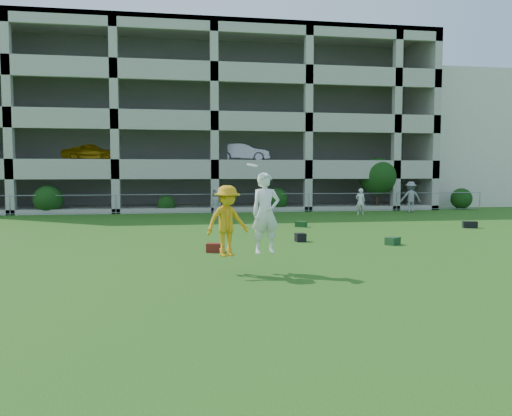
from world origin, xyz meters
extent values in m
plane|color=#235114|center=(0.00, 0.00, 0.00)|extent=(100.00, 100.00, 0.00)
cube|color=beige|center=(23.00, 28.00, 5.00)|extent=(16.00, 14.00, 10.00)
imported|color=gray|center=(-0.24, 14.82, 0.83)|extent=(0.88, 0.97, 1.67)
imported|color=white|center=(8.43, 16.25, 0.78)|extent=(0.62, 0.46, 1.56)
imported|color=gray|center=(12.15, 17.34, 0.97)|extent=(1.36, 0.93, 1.94)
cube|color=#540E11|center=(-1.21, 3.45, 0.14)|extent=(0.59, 0.39, 0.28)
cube|color=#13351F|center=(4.96, 4.11, 0.13)|extent=(0.61, 0.58, 0.26)
cube|color=black|center=(2.01, 5.38, 0.15)|extent=(0.38, 0.38, 0.30)
cube|color=black|center=(10.64, 8.52, 0.15)|extent=(0.66, 0.46, 0.30)
cube|color=black|center=(3.24, 10.14, 0.12)|extent=(0.58, 0.54, 0.25)
imported|color=orange|center=(-1.18, 0.07, 1.30)|extent=(1.29, 1.05, 1.73)
imported|color=white|center=(-0.22, 0.10, 1.48)|extent=(0.80, 0.59, 1.99)
cylinder|color=white|center=(-0.54, 0.17, 2.66)|extent=(0.28, 0.27, 0.13)
cube|color=#9E998C|center=(0.00, 32.75, 6.00)|extent=(30.00, 0.50, 12.00)
cube|color=#9E998C|center=(14.75, 26.00, 6.00)|extent=(0.50, 14.00, 12.00)
cube|color=#9E998C|center=(0.00, 26.00, 11.85)|extent=(30.00, 14.00, 0.30)
cube|color=#9E998C|center=(0.00, 26.00, 0.15)|extent=(30.00, 14.00, 0.30)
cube|color=#9E998C|center=(0.00, 26.00, 3.15)|extent=(30.00, 14.00, 0.30)
cube|color=#9E998C|center=(0.00, 26.00, 6.15)|extent=(30.00, 14.00, 0.30)
cube|color=#9E998C|center=(0.00, 26.00, 9.15)|extent=(30.00, 14.00, 0.30)
cube|color=#9E998C|center=(0.00, 19.15, 2.55)|extent=(30.00, 0.30, 0.90)
cube|color=#9E998C|center=(0.00, 19.15, 5.55)|extent=(30.00, 0.30, 0.90)
cube|color=#9E998C|center=(0.00, 19.15, 8.55)|extent=(30.00, 0.30, 0.90)
cube|color=#9E998C|center=(0.00, 19.15, 11.55)|extent=(30.00, 0.30, 0.90)
cube|color=#9E998C|center=(-12.00, 19.25, 6.00)|extent=(0.50, 0.50, 12.00)
cube|color=#9E998C|center=(-6.00, 19.25, 6.00)|extent=(0.50, 0.50, 12.00)
cube|color=#9E998C|center=(0.00, 19.25, 6.00)|extent=(0.50, 0.50, 12.00)
cube|color=#9E998C|center=(6.00, 19.25, 6.00)|extent=(0.50, 0.50, 12.00)
cube|color=#9E998C|center=(12.00, 19.25, 6.00)|extent=(0.50, 0.50, 12.00)
cube|color=#605E59|center=(0.00, 28.00, 6.00)|extent=(29.00, 9.00, 11.60)
imported|color=#FFB90D|center=(-8.17, 24.00, 3.96)|extent=(3.99, 1.87, 1.32)
imported|color=#A8AAAF|center=(2.42, 24.00, 3.96)|extent=(4.18, 2.03, 1.32)
cylinder|color=gray|center=(-12.00, 19.00, 0.60)|extent=(0.06, 0.06, 1.20)
cylinder|color=gray|center=(-6.00, 19.00, 0.60)|extent=(0.06, 0.06, 1.20)
cylinder|color=gray|center=(0.00, 19.00, 0.60)|extent=(0.06, 0.06, 1.20)
cylinder|color=gray|center=(6.00, 19.00, 0.60)|extent=(0.06, 0.06, 1.20)
cylinder|color=gray|center=(12.00, 19.00, 0.60)|extent=(0.06, 0.06, 1.20)
cylinder|color=gray|center=(18.00, 19.00, 0.60)|extent=(0.06, 0.06, 1.20)
cylinder|color=gray|center=(0.00, 19.00, 1.15)|extent=(36.00, 0.04, 0.04)
cylinder|color=gray|center=(0.00, 19.00, 0.08)|extent=(36.00, 0.04, 0.04)
sphere|color=#163D11|center=(-10.00, 19.60, 0.88)|extent=(1.76, 1.76, 1.76)
sphere|color=#163D11|center=(-3.00, 19.60, 0.55)|extent=(1.10, 1.10, 1.10)
sphere|color=#163D11|center=(4.00, 19.60, 0.77)|extent=(1.54, 1.54, 1.54)
cylinder|color=#382314|center=(11.00, 19.80, 0.98)|extent=(0.16, 0.16, 1.96)
sphere|color=#163D11|center=(11.00, 19.80, 2.24)|extent=(2.52, 2.52, 2.52)
sphere|color=#163D11|center=(17.00, 19.60, 0.72)|extent=(1.43, 1.43, 1.43)
camera|label=1|loc=(-2.40, -11.97, 2.46)|focal=35.00mm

